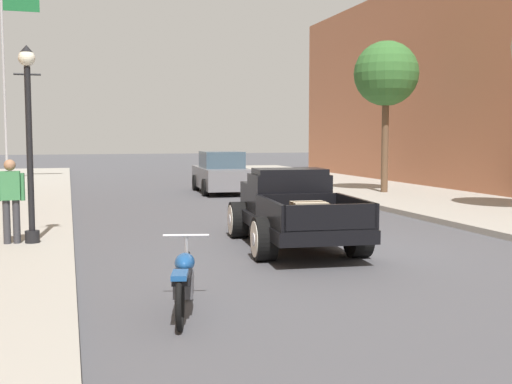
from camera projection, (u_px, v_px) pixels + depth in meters
The scene contains 8 objects.
ground_plane at pixel (305, 248), 12.80m from camera, with size 140.00×140.00×0.00m, color #47474C.
hotrod_truck_black at pixel (290, 208), 13.11m from camera, with size 2.46×5.04×1.58m.
motorcycle_parked at pixel (184, 279), 8.01m from camera, with size 0.74×2.08×0.93m.
car_background_grey at pixel (221, 174), 25.10m from camera, with size 2.04×4.38×1.65m.
pedestrian_sidewalk_left at pixel (11, 196), 12.32m from camera, with size 0.53×0.22×1.65m.
street_lamp_near at pixel (29, 129), 12.29m from camera, with size 0.50×0.32×3.85m.
flagpole at pixel (9, 60), 29.20m from camera, with size 1.74×0.16×9.16m.
street_tree_second at pixel (386, 75), 23.47m from camera, with size 2.40×2.40×5.62m.
Camera 1 is at (-4.56, -11.84, 2.25)m, focal length 44.39 mm.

